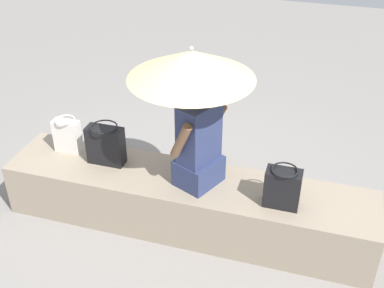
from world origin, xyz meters
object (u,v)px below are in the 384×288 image
at_px(parasol, 191,65).
at_px(shoulder_bag_spare, 67,135).
at_px(person_seated, 199,141).
at_px(handbag_black, 283,188).
at_px(tote_bag_canvas, 106,145).

xyz_separation_m(parasol, shoulder_bag_spare, (1.15, -0.09, -0.84)).
xyz_separation_m(person_seated, handbag_black, (-0.67, 0.09, -0.23)).
xyz_separation_m(person_seated, shoulder_bag_spare, (1.22, -0.11, -0.23)).
relative_size(parasol, tote_bag_canvas, 3.21).
height_order(person_seated, tote_bag_canvas, person_seated).
relative_size(person_seated, handbag_black, 2.78).
height_order(handbag_black, tote_bag_canvas, tote_bag_canvas).
xyz_separation_m(handbag_black, tote_bag_canvas, (1.49, -0.14, 0.02)).
bearing_deg(tote_bag_canvas, parasol, 178.08).
distance_m(parasol, shoulder_bag_spare, 1.43).
bearing_deg(tote_bag_canvas, person_seated, 176.66).
distance_m(person_seated, tote_bag_canvas, 0.85).
bearing_deg(shoulder_bag_spare, tote_bag_canvas, 170.66).
bearing_deg(parasol, shoulder_bag_spare, -4.50).
height_order(person_seated, handbag_black, person_seated).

